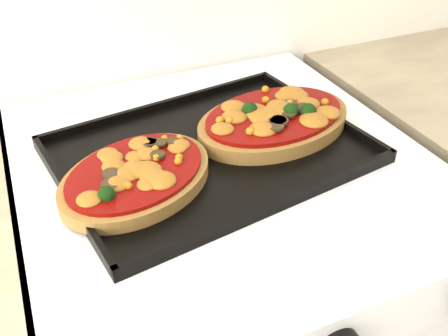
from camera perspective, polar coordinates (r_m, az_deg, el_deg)
baking_tray at (r=0.74m, az=-1.57°, el=2.18°), size 0.48×0.38×0.02m
pizza_left at (r=0.67m, az=-10.02°, el=-0.73°), size 0.27×0.25×0.03m
pizza_right at (r=0.78m, az=5.76°, el=5.65°), size 0.29×0.22×0.04m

